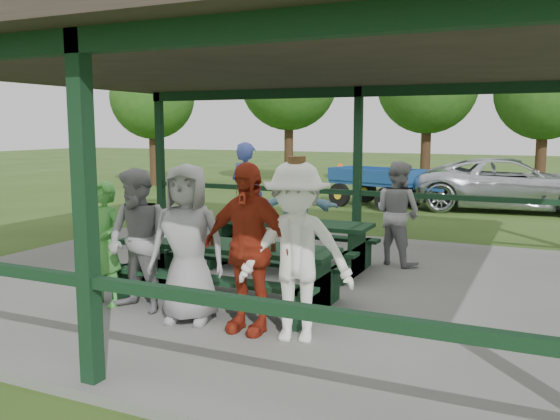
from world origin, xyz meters
The scene contains 20 objects.
ground centered at (0.00, 0.00, 0.00)m, with size 90.00×90.00×0.00m, color #2F4B17.
concrete_slab centered at (0.00, 0.00, 0.05)m, with size 10.00×8.00×0.10m, color slate.
pavilion_structure centered at (0.00, 0.00, 3.17)m, with size 10.60×8.60×3.24m.
picnic_table_near centered at (-0.14, -1.20, 0.58)m, with size 2.86×1.39×0.75m.
picnic_table_far centered at (-0.14, 0.80, 0.57)m, with size 2.54×1.39×0.75m.
table_setting centered at (-0.03, -1.18, 0.88)m, with size 2.40×0.45×0.10m.
contestant_green centered at (-1.43, -1.98, 0.88)m, with size 0.57×0.37×1.55m, color green.
contestant_grey_left centered at (-0.89, -1.99, 0.97)m, with size 0.84×0.66×1.73m, color gray.
contestant_grey_mid centered at (-0.14, -2.07, 1.01)m, with size 0.89×0.58×1.81m, color #949497.
contestant_red centered at (0.62, -2.07, 1.03)m, with size 1.08×0.45×1.85m, color #9E2C17.
contestant_white_fedora centered at (1.21, -2.10, 1.04)m, with size 1.32×0.93×1.92m.
spectator_lblue centered at (-0.37, 1.52, 0.91)m, with size 1.49×0.48×1.61m, color #8FC5DE.
spectator_blue centered at (-1.67, 2.22, 1.07)m, with size 0.71×0.46×1.94m, color #4355B0.
spectator_grey centered at (1.32, 1.76, 0.94)m, with size 0.81×0.63×1.68m, color gray.
pickup_truck centered at (2.51, 10.00, 0.73)m, with size 2.42×5.25×1.46m, color silver.
farm_trailer centered at (-1.12, 9.16, 0.60)m, with size 3.47×2.16×1.21m.
tree_far_left centered at (-6.23, 14.38, 4.08)m, with size 3.86×3.86×6.03m.
tree_left centered at (-0.77, 14.53, 3.87)m, with size 3.66×3.66×5.73m.
tree_mid centered at (3.13, 14.64, 3.51)m, with size 3.32×3.32×5.19m.
tree_edge_left centered at (-10.86, 11.65, 3.46)m, with size 3.27×3.27×5.11m.
Camera 1 is at (3.57, -7.59, 2.31)m, focal length 38.00 mm.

